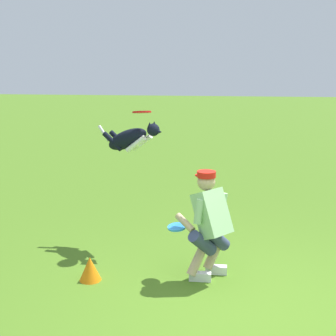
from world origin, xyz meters
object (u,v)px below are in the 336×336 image
at_px(dog, 130,139).
at_px(frisbee_flying, 142,112).
at_px(training_cone, 90,269).
at_px(person, 209,222).
at_px(frisbee_held, 177,227).

height_order(dog, frisbee_flying, frisbee_flying).
bearing_deg(training_cone, person, -169.98).
xyz_separation_m(person, frisbee_held, (0.39, -0.02, -0.09)).
distance_m(person, frisbee_flying, 1.78).
xyz_separation_m(person, frisbee_flying, (0.95, -0.95, 1.17)).
height_order(frisbee_held, training_cone, frisbee_held).
height_order(person, frisbee_flying, frisbee_flying).
bearing_deg(person, dog, -2.15).
xyz_separation_m(person, dog, (1.14, -1.07, 0.79)).
height_order(frisbee_flying, training_cone, frisbee_flying).
height_order(dog, frisbee_held, dog).
relative_size(frisbee_flying, training_cone, 0.88).
distance_m(person, training_cone, 1.51).
relative_size(dog, frisbee_held, 4.55).
distance_m(frisbee_held, training_cone, 1.13).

